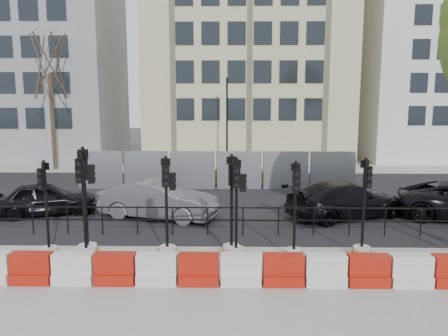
{
  "coord_description": "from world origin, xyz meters",
  "views": [
    {
      "loc": [
        0.81,
        -13.15,
        4.57
      ],
      "look_at": [
        0.52,
        3.0,
        2.06
      ],
      "focal_mm": 35.0,
      "sensor_mm": 36.0,
      "label": 1
    }
  ],
  "objects_px": {
    "traffic_signal_h": "(362,238)",
    "car_c": "(346,200)",
    "car_a": "(46,199)",
    "traffic_signal_d": "(167,235)",
    "traffic_signal_a": "(48,239)"
  },
  "relations": [
    {
      "from": "traffic_signal_a",
      "to": "car_c",
      "type": "distance_m",
      "value": 10.86
    },
    {
      "from": "traffic_signal_d",
      "to": "traffic_signal_h",
      "type": "xyz_separation_m",
      "value": [
        5.66,
        0.11,
        -0.11
      ]
    },
    {
      "from": "car_a",
      "to": "car_c",
      "type": "xyz_separation_m",
      "value": [
        11.95,
        -0.2,
        0.04
      ]
    },
    {
      "from": "traffic_signal_h",
      "to": "car_c",
      "type": "height_order",
      "value": "traffic_signal_h"
    },
    {
      "from": "car_a",
      "to": "traffic_signal_h",
      "type": "bearing_deg",
      "value": -132.5
    },
    {
      "from": "car_a",
      "to": "car_c",
      "type": "distance_m",
      "value": 11.95
    },
    {
      "from": "car_c",
      "to": "car_a",
      "type": "bearing_deg",
      "value": 66.3
    },
    {
      "from": "traffic_signal_d",
      "to": "car_a",
      "type": "height_order",
      "value": "traffic_signal_d"
    },
    {
      "from": "traffic_signal_h",
      "to": "car_c",
      "type": "distance_m",
      "value": 4.55
    },
    {
      "from": "car_c",
      "to": "traffic_signal_h",
      "type": "bearing_deg",
      "value": 148.69
    },
    {
      "from": "traffic_signal_a",
      "to": "car_a",
      "type": "bearing_deg",
      "value": 132.98
    },
    {
      "from": "traffic_signal_h",
      "to": "car_a",
      "type": "distance_m",
      "value": 12.21
    },
    {
      "from": "car_a",
      "to": "car_c",
      "type": "height_order",
      "value": "car_c"
    },
    {
      "from": "traffic_signal_a",
      "to": "traffic_signal_d",
      "type": "distance_m",
      "value": 3.45
    },
    {
      "from": "traffic_signal_a",
      "to": "car_c",
      "type": "xyz_separation_m",
      "value": [
        9.79,
        4.71,
        0.11
      ]
    }
  ]
}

